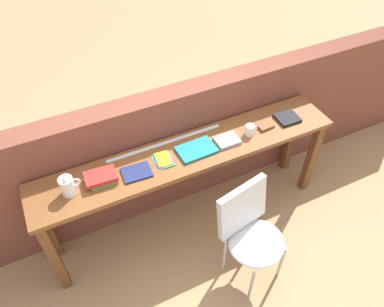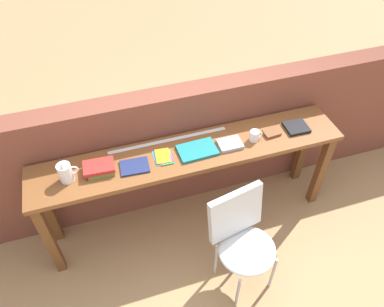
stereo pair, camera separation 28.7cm
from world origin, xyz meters
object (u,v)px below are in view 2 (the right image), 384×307
pamphlet_pile_colourful (164,157)px  mug (255,136)px  pitcher_white (66,173)px  leather_journal_brown (272,133)px  book_open_centre (197,150)px  chair_white_moulded (243,238)px  book_stack_leftmost (100,168)px  magazine_cycling (135,166)px  book_repair_rightmost (296,127)px

pamphlet_pile_colourful → mug: mug is taller
pitcher_white → leather_journal_brown: size_ratio=1.41×
book_open_centre → mug: (0.48, -0.02, 0.03)m
chair_white_moulded → leather_journal_brown: bearing=52.5°
leather_journal_brown → book_open_centre: bearing=176.2°
pitcher_white → book_stack_leftmost: bearing=3.1°
leather_journal_brown → pamphlet_pile_colourful: bearing=175.2°
magazine_cycling → book_repair_rightmost: book_repair_rightmost is taller
pitcher_white → magazine_cycling: size_ratio=0.86×
chair_white_moulded → leather_journal_brown: 0.88m
chair_white_moulded → book_stack_leftmost: book_stack_leftmost is taller
pamphlet_pile_colourful → mug: 0.75m
chair_white_moulded → pamphlet_pile_colourful: 0.85m
pitcher_white → book_stack_leftmost: 0.24m
mug → book_repair_rightmost: bearing=3.0°
mug → book_repair_rightmost: (0.39, 0.02, -0.03)m
chair_white_moulded → pitcher_white: (-1.14, 0.64, 0.43)m
magazine_cycling → book_repair_rightmost: size_ratio=1.14×
magazine_cycling → pitcher_white: bearing=-179.2°
magazine_cycling → leather_journal_brown: 1.14m
chair_white_moulded → mug: mug is taller
chair_white_moulded → mug: size_ratio=8.10×
leather_journal_brown → book_repair_rightmost: 0.23m
chair_white_moulded → leather_journal_brown: (0.49, 0.64, 0.37)m
mug → book_stack_leftmost: bearing=178.4°
mug → pamphlet_pile_colourful: bearing=177.7°
pitcher_white → magazine_cycling: bearing=-2.9°
magazine_cycling → leather_journal_brown: leather_journal_brown is taller
chair_white_moulded → pitcher_white: 1.37m
chair_white_moulded → book_repair_rightmost: 1.03m
leather_journal_brown → magazine_cycling: bearing=176.9°
magazine_cycling → mug: bearing=3.9°
magazine_cycling → book_open_centre: book_open_centre is taller
book_open_centre → book_repair_rightmost: bearing=-1.7°
pitcher_white → book_repair_rightmost: pitcher_white is taller
magazine_cycling → leather_journal_brown: size_ratio=1.64×
book_stack_leftmost → magazine_cycling: (0.25, -0.04, -0.03)m
leather_journal_brown → book_repair_rightmost: (0.23, -0.00, 0.00)m
book_open_centre → book_repair_rightmost: book_repair_rightmost is taller
pitcher_white → pamphlet_pile_colourful: pitcher_white is taller
pitcher_white → mug: pitcher_white is taller
chair_white_moulded → book_stack_leftmost: size_ratio=3.82×
pitcher_white → magazine_cycling: 0.49m
pitcher_white → pamphlet_pile_colourful: 0.72m
chair_white_moulded → book_open_centre: bearing=103.4°
magazine_cycling → mug: (0.98, 0.00, 0.04)m
book_open_centre → leather_journal_brown: 0.64m
chair_white_moulded → leather_journal_brown: leather_journal_brown is taller
magazine_cycling → pamphlet_pile_colourful: bearing=11.7°
pamphlet_pile_colourful → pitcher_white: bearing=-179.4°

